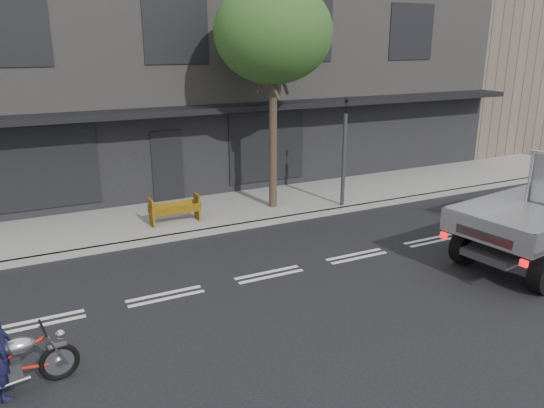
{
  "coord_description": "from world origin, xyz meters",
  "views": [
    {
      "loc": [
        -4.86,
        -9.88,
        5.06
      ],
      "look_at": [
        0.32,
        0.5,
        1.49
      ],
      "focal_mm": 35.0,
      "sensor_mm": 36.0,
      "label": 1
    }
  ],
  "objects": [
    {
      "name": "traffic_light_pole",
      "position": [
        4.2,
        3.35,
        1.65
      ],
      "size": [
        0.12,
        0.12,
        3.5
      ],
      "color": "#2D2D30",
      "rests_on": "ground"
    },
    {
      "name": "building_neighbour",
      "position": [
        20.0,
        11.3,
        5.0
      ],
      "size": [
        14.0,
        10.0,
        10.0
      ],
      "primitive_type": "cube",
      "color": "brown",
      "rests_on": "ground"
    },
    {
      "name": "construction_barrier",
      "position": [
        -0.96,
        3.85,
        0.55
      ],
      "size": [
        1.42,
        0.58,
        0.79
      ],
      "primitive_type": null,
      "rotation": [
        0.0,
        0.0,
        -0.01
      ],
      "color": "orange",
      "rests_on": "sidewalk"
    },
    {
      "name": "street_tree",
      "position": [
        2.2,
        4.2,
        5.28
      ],
      "size": [
        3.4,
        3.4,
        6.74
      ],
      "color": "#382B21",
      "rests_on": "ground"
    },
    {
      "name": "motorcycle",
      "position": [
        -5.26,
        -2.09,
        0.5
      ],
      "size": [
        1.9,
        0.55,
        0.98
      ],
      "rotation": [
        0.0,
        0.0,
        0.11
      ],
      "color": "black",
      "rests_on": "ground"
    },
    {
      "name": "ground",
      "position": [
        0.0,
        0.0,
        0.0
      ],
      "size": [
        80.0,
        80.0,
        0.0
      ],
      "primitive_type": "plane",
      "color": "black",
      "rests_on": "ground"
    },
    {
      "name": "building_main",
      "position": [
        0.0,
        11.3,
        4.0
      ],
      "size": [
        26.0,
        10.0,
        8.0
      ],
      "primitive_type": "cube",
      "color": "slate",
      "rests_on": "ground"
    },
    {
      "name": "sidewalk",
      "position": [
        0.0,
        4.7,
        0.07
      ],
      "size": [
        32.0,
        3.2,
        0.15
      ],
      "primitive_type": "cube",
      "color": "gray",
      "rests_on": "ground"
    },
    {
      "name": "kerb",
      "position": [
        0.0,
        3.1,
        0.07
      ],
      "size": [
        32.0,
        0.2,
        0.15
      ],
      "primitive_type": "cube",
      "color": "gray",
      "rests_on": "ground"
    }
  ]
}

